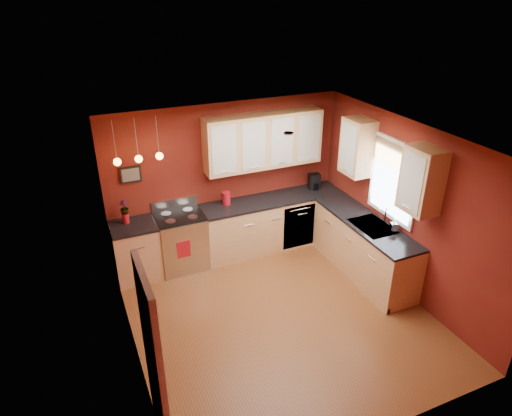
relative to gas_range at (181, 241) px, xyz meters
name	(u,v)px	position (x,y,z in m)	size (l,w,h in m)	color
floor	(280,316)	(0.92, -1.80, -0.48)	(4.20, 4.20, 0.00)	brown
ceiling	(285,142)	(0.92, -1.80, 2.12)	(4.00, 4.20, 0.02)	beige
wall_back	(226,179)	(0.92, 0.30, 0.82)	(4.00, 0.02, 2.60)	maroon
wall_front	(384,342)	(0.92, -3.90, 0.82)	(4.00, 0.02, 2.60)	maroon
wall_left	(126,272)	(-1.08, -1.80, 0.82)	(0.02, 4.20, 2.60)	maroon
wall_right	(405,209)	(2.92, -1.80, 0.82)	(0.02, 4.20, 2.60)	maroon
base_cabinets_back_left	(137,252)	(-0.73, 0.00, -0.03)	(0.70, 0.60, 0.90)	#E9AF7D
base_cabinets_back_right	(273,223)	(1.65, 0.00, -0.03)	(2.54, 0.60, 0.90)	#E9AF7D
base_cabinets_right	(363,249)	(2.62, -1.35, -0.03)	(0.60, 2.10, 0.90)	#E9AF7D
counter_back_left	(133,226)	(-0.73, 0.00, 0.44)	(0.70, 0.62, 0.04)	black
counter_back_right	(273,199)	(1.65, 0.00, 0.44)	(2.54, 0.62, 0.04)	black
counter_right	(367,223)	(2.62, -1.35, 0.44)	(0.62, 2.10, 0.04)	black
gas_range	(181,241)	(0.00, 0.00, 0.00)	(0.76, 0.64, 1.11)	silver
dishwasher_front	(299,226)	(2.02, -0.29, -0.03)	(0.60, 0.02, 0.80)	silver
sink	(373,227)	(2.62, -1.50, 0.43)	(0.50, 0.70, 0.33)	#959499
window	(394,178)	(2.89, -1.50, 1.21)	(0.06, 1.02, 1.22)	white
door_left_wall	(154,361)	(-1.05, -3.00, 0.54)	(0.12, 0.82, 2.05)	white
upper_cabinets_back	(264,141)	(1.52, 0.12, 1.47)	(2.00, 0.35, 0.90)	#E9AF7D
upper_cabinets_right	(387,162)	(2.75, -1.48, 1.47)	(0.35, 1.95, 0.90)	#E9AF7D
wall_picture	(131,175)	(-0.63, 0.28, 1.17)	(0.32, 0.03, 0.26)	black
pendant_lights	(139,158)	(-0.53, -0.05, 1.53)	(0.71, 0.11, 0.66)	#959499
red_canister	(226,198)	(0.84, 0.10, 0.57)	(0.15, 0.15, 0.22)	#B6131E
red_vase	(126,218)	(-0.81, 0.11, 0.54)	(0.10, 0.10, 0.16)	#B6131E
flowers	(124,208)	(-0.81, 0.11, 0.72)	(0.13, 0.13, 0.24)	#B6131E
coffee_maker	(314,182)	(2.50, 0.07, 0.59)	(0.22, 0.21, 0.28)	black
soap_pump	(394,225)	(2.80, -1.76, 0.56)	(0.09, 0.10, 0.21)	white
dish_towel	(184,249)	(-0.05, -0.33, 0.04)	(0.21, 0.01, 0.29)	#B6131E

